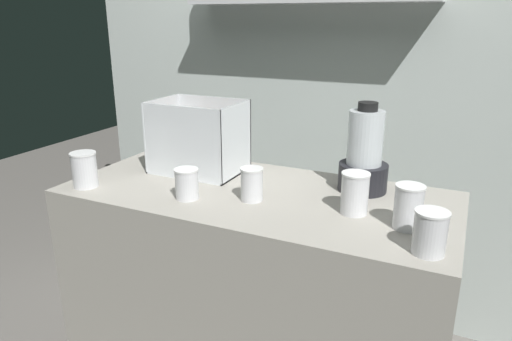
{
  "coord_description": "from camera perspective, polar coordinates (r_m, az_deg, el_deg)",
  "views": [
    {
      "loc": [
        0.67,
        -1.42,
        1.5
      ],
      "look_at": [
        0.0,
        0.0,
        0.98
      ],
      "focal_mm": 32.55,
      "sensor_mm": 36.0,
      "label": 1
    }
  ],
  "objects": [
    {
      "name": "carrot_display_bin",
      "position": [
        1.89,
        -7.03,
        2.62
      ],
      "size": [
        0.35,
        0.25,
        0.29
      ],
      "color": "white",
      "rests_on": "counter"
    },
    {
      "name": "back_wall_unit",
      "position": [
        2.3,
        8.27,
        12.22
      ],
      "size": [
        2.6,
        0.24,
        2.5
      ],
      "color": "silver",
      "rests_on": "ground_plane"
    },
    {
      "name": "juice_cup_beet_right",
      "position": [
        1.51,
        12.02,
        -3.08
      ],
      "size": [
        0.09,
        0.09,
        0.14
      ],
      "color": "white",
      "rests_on": "counter"
    },
    {
      "name": "juice_cup_orange_left",
      "position": [
        1.62,
        -8.49,
        -1.84
      ],
      "size": [
        0.08,
        0.08,
        0.11
      ],
      "color": "white",
      "rests_on": "counter"
    },
    {
      "name": "juice_cup_beet_rightmost",
      "position": [
        1.31,
        20.57,
        -7.43
      ],
      "size": [
        0.09,
        0.09,
        0.12
      ],
      "color": "white",
      "rests_on": "counter"
    },
    {
      "name": "juice_cup_carrot_middle",
      "position": [
        1.58,
        -0.52,
        -1.83
      ],
      "size": [
        0.08,
        0.08,
        0.12
      ],
      "color": "white",
      "rests_on": "counter"
    },
    {
      "name": "counter",
      "position": [
        1.89,
        0.0,
        -15.48
      ],
      "size": [
        1.4,
        0.64,
        0.9
      ],
      "primitive_type": "cube",
      "color": "#9E998E",
      "rests_on": "ground_plane"
    },
    {
      "name": "blender_pitcher",
      "position": [
        1.7,
        13.15,
        1.62
      ],
      "size": [
        0.18,
        0.18,
        0.32
      ],
      "color": "black",
      "rests_on": "counter"
    },
    {
      "name": "juice_cup_mango_far_left",
      "position": [
        1.82,
        -20.32,
        -0.06
      ],
      "size": [
        0.09,
        0.09,
        0.13
      ],
      "color": "white",
      "rests_on": "counter"
    },
    {
      "name": "juice_cup_carrot_far_right",
      "position": [
        1.44,
        18.19,
        -4.64
      ],
      "size": [
        0.09,
        0.09,
        0.14
      ],
      "color": "white",
      "rests_on": "counter"
    }
  ]
}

